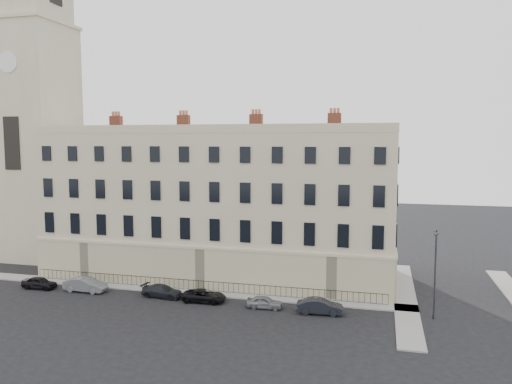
# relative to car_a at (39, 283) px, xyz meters

# --- Properties ---
(ground) EXTENTS (160.00, 160.00, 0.00)m
(ground) POSITION_rel_car_a_xyz_m (21.25, -2.39, -0.58)
(ground) COLOR black
(ground) RESTS_ON ground
(terrace) EXTENTS (36.22, 12.22, 17.00)m
(terrace) POSITION_rel_car_a_xyz_m (15.28, 9.58, 6.92)
(terrace) COLOR #C8B494
(terrace) RESTS_ON ground
(church_tower) EXTENTS (8.00, 8.13, 44.00)m
(church_tower) POSITION_rel_car_a_xyz_m (-8.75, 11.60, 18.08)
(church_tower) COLOR #C8B494
(church_tower) RESTS_ON ground
(pavement_terrace) EXTENTS (48.00, 2.00, 0.12)m
(pavement_terrace) POSITION_rel_car_a_xyz_m (11.25, 2.61, -0.52)
(pavement_terrace) COLOR gray
(pavement_terrace) RESTS_ON ground
(pavement_east_return) EXTENTS (2.00, 24.00, 0.12)m
(pavement_east_return) POSITION_rel_car_a_xyz_m (34.25, 5.61, -0.52)
(pavement_east_return) COLOR gray
(pavement_east_return) RESTS_ON ground
(railings) EXTENTS (35.00, 0.04, 0.96)m
(railings) POSITION_rel_car_a_xyz_m (15.25, 3.01, -0.03)
(railings) COLOR black
(railings) RESTS_ON ground
(car_a) EXTENTS (3.41, 1.40, 1.16)m
(car_a) POSITION_rel_car_a_xyz_m (0.00, 0.00, 0.00)
(car_a) COLOR black
(car_a) RESTS_ON ground
(car_b) EXTENTS (4.17, 1.53, 1.36)m
(car_b) POSITION_rel_car_a_xyz_m (4.90, 0.25, 0.10)
(car_b) COLOR slate
(car_b) RESTS_ON ground
(car_c) EXTENTS (4.00, 1.88, 1.13)m
(car_c) POSITION_rel_car_a_xyz_m (12.70, 0.49, -0.01)
(car_c) COLOR black
(car_c) RESTS_ON ground
(car_d) EXTENTS (4.01, 2.00, 1.09)m
(car_d) POSITION_rel_car_a_xyz_m (16.87, 0.18, -0.03)
(car_d) COLOR black
(car_d) RESTS_ON ground
(car_e) EXTENTS (3.18, 1.40, 1.06)m
(car_e) POSITION_rel_car_a_xyz_m (22.49, -0.17, -0.05)
(car_e) COLOR gray
(car_e) RESTS_ON ground
(car_f) EXTENTS (3.93, 1.62, 1.27)m
(car_f) POSITION_rel_car_a_xyz_m (27.24, -0.37, 0.06)
(car_f) COLOR black
(car_f) RESTS_ON ground
(streetlamp) EXTENTS (0.37, 1.57, 7.26)m
(streetlamp) POSITION_rel_car_a_xyz_m (36.23, 0.59, 3.44)
(streetlamp) COLOR #2E2D32
(streetlamp) RESTS_ON ground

